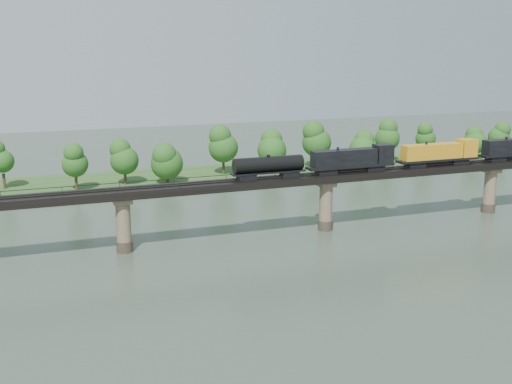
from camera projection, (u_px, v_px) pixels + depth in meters
name	position (u px, v px, depth m)	size (l,w,h in m)	color
ground	(409.00, 281.00, 101.42)	(400.00, 400.00, 0.00)	#334134
far_bank	(238.00, 174.00, 178.96)	(300.00, 24.00, 1.60)	#294D1E
bridge	(326.00, 203.00, 127.60)	(236.00, 30.00, 11.50)	#473A2D
bridge_superstructure	(327.00, 172.00, 126.14)	(220.00, 4.90, 0.75)	black
far_treeline	(214.00, 150.00, 170.28)	(289.06, 17.54, 13.60)	#382619
freight_train	(410.00, 156.00, 132.00)	(75.15, 2.93, 5.17)	black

